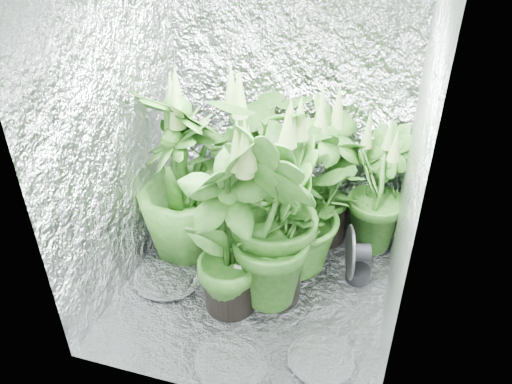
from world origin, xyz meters
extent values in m
plane|color=silver|center=(0.00, 0.00, 0.00)|extent=(1.60, 1.60, 0.00)
cube|color=silver|center=(0.00, 0.80, 1.00)|extent=(1.60, 0.02, 2.00)
cube|color=silver|center=(0.00, -0.80, 1.00)|extent=(1.60, 0.02, 2.00)
cube|color=silver|center=(-0.80, 0.00, 1.00)|extent=(0.02, 1.60, 2.00)
cube|color=silver|center=(0.80, 0.00, 1.00)|extent=(0.02, 1.60, 2.00)
cylinder|color=black|center=(-0.15, 0.44, 0.14)|extent=(0.31, 0.31, 0.28)
cylinder|color=#4A321C|center=(-0.15, 0.44, 0.26)|extent=(0.29, 0.29, 0.03)
imported|color=#13400D|center=(-0.15, 0.44, 0.62)|extent=(1.13, 1.13, 1.17)
cone|color=#67963F|center=(-0.15, 0.44, 1.14)|extent=(0.10, 0.10, 0.28)
cylinder|color=black|center=(0.31, 0.62, 0.14)|extent=(0.31, 0.31, 0.28)
cylinder|color=#4A321C|center=(0.31, 0.62, 0.27)|extent=(0.29, 0.29, 0.03)
imported|color=#13400D|center=(0.31, 0.62, 0.54)|extent=(0.74, 0.74, 1.00)
cone|color=#67963F|center=(0.31, 0.62, 0.97)|extent=(0.10, 0.10, 0.28)
cylinder|color=black|center=(0.64, 0.64, 0.11)|extent=(0.25, 0.25, 0.22)
cylinder|color=#4A321C|center=(0.64, 0.64, 0.21)|extent=(0.23, 0.23, 0.03)
imported|color=#13400D|center=(0.64, 0.64, 0.46)|extent=(0.62, 0.62, 0.87)
cone|color=#67963F|center=(0.64, 0.64, 0.84)|extent=(0.08, 0.08, 0.22)
cylinder|color=black|center=(-0.54, 0.22, 0.14)|extent=(0.31, 0.31, 0.28)
cylinder|color=#4A321C|center=(-0.54, 0.22, 0.26)|extent=(0.29, 0.29, 0.03)
imported|color=#13400D|center=(-0.54, 0.22, 0.61)|extent=(0.86, 0.86, 1.15)
cone|color=#67963F|center=(-0.54, 0.22, 1.12)|extent=(0.10, 0.10, 0.28)
cylinder|color=black|center=(0.17, 0.23, 0.13)|extent=(0.29, 0.29, 0.26)
cylinder|color=#4A321C|center=(0.17, 0.23, 0.24)|extent=(0.27, 0.27, 0.03)
imported|color=#13400D|center=(0.17, 0.23, 0.47)|extent=(0.86, 0.86, 0.87)
cone|color=#67963F|center=(0.17, 0.23, 0.84)|extent=(0.09, 0.09, 0.26)
cylinder|color=black|center=(-0.10, -0.19, 0.14)|extent=(0.30, 0.30, 0.27)
cylinder|color=#4A321C|center=(-0.10, -0.19, 0.26)|extent=(0.28, 0.28, 0.03)
imported|color=#13400D|center=(-0.10, -0.19, 0.60)|extent=(0.78, 0.78, 1.13)
cone|color=#67963F|center=(-0.10, -0.19, 1.10)|extent=(0.10, 0.10, 0.27)
cylinder|color=black|center=(0.14, -0.04, 0.14)|extent=(0.31, 0.31, 0.28)
cylinder|color=#4A321C|center=(0.14, -0.04, 0.26)|extent=(0.29, 0.29, 0.03)
imported|color=#13400D|center=(0.14, -0.04, 0.63)|extent=(0.89, 0.89, 1.18)
cone|color=#67963F|center=(0.14, -0.04, 1.15)|extent=(0.10, 0.10, 0.28)
cylinder|color=black|center=(0.61, 0.24, 0.04)|extent=(0.16, 0.16, 0.09)
cylinder|color=black|center=(0.61, 0.24, 0.22)|extent=(0.13, 0.13, 0.11)
cylinder|color=#4C4C51|center=(0.55, 0.23, 0.22)|extent=(0.09, 0.33, 0.33)
torus|color=#4C4C51|center=(0.55, 0.23, 0.22)|extent=(0.09, 0.34, 0.35)
cube|color=white|center=(-0.03, -0.22, 0.30)|extent=(0.06, 0.03, 0.09)
camera|label=1|loc=(0.66, -2.23, 2.21)|focal=35.00mm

